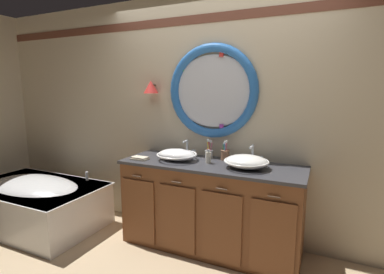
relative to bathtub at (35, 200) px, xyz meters
The scene contains 12 objects.
ground_plane 2.03m from the bathtub, ahead, with size 14.00×14.00×0.00m, color tan.
back_wall_assembly 2.36m from the bathtub, 20.24° to the left, with size 6.40×0.26×2.60m.
vanity_counter 2.11m from the bathtub, 11.11° to the left, with size 1.81×0.63×0.89m.
bathtub is the anchor object (origin of this frame).
sink_basin_left 1.86m from the bathtub, 12.56° to the left, with size 0.42×0.42×0.12m.
sink_basin_right 2.54m from the bathtub, ahead, with size 0.42×0.42×0.12m.
faucet_set_left 1.92m from the bathtub, 19.98° to the left, with size 0.21×0.12×0.18m.
faucet_set_right 2.59m from the bathtub, 14.26° to the left, with size 0.21×0.14×0.18m.
toothbrush_holder_left 2.15m from the bathtub, 17.23° to the left, with size 0.09×0.09×0.21m.
toothbrush_holder_right 2.32m from the bathtub, 15.42° to the left, with size 0.10×0.10×0.21m.
soap_dispenser 2.18m from the bathtub, 11.13° to the left, with size 0.05×0.06×0.14m.
folded_hand_towel 1.49m from the bathtub, 10.11° to the left, with size 0.17×0.11×0.03m.
Camera 1 is at (1.06, -2.34, 1.62)m, focal length 27.19 mm.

